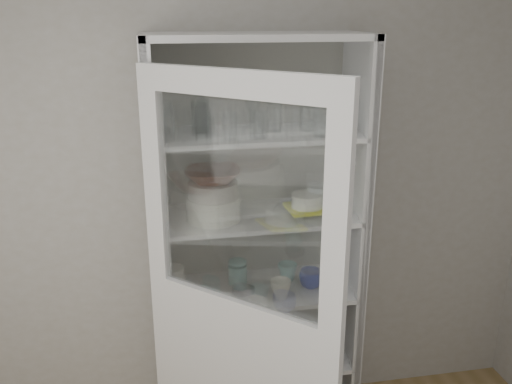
# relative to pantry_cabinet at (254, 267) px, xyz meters

# --- Properties ---
(wall_back) EXTENTS (3.60, 0.02, 2.60)m
(wall_back) POSITION_rel_pantry_cabinet_xyz_m (-0.20, 0.16, 0.36)
(wall_back) COLOR #A29D93
(wall_back) RESTS_ON ground
(pantry_cabinet) EXTENTS (1.00, 0.45, 2.10)m
(pantry_cabinet) POSITION_rel_pantry_cabinet_xyz_m (0.00, 0.00, 0.00)
(pantry_cabinet) COLOR silver
(pantry_cabinet) RESTS_ON floor
(cupboard_door) EXTENTS (0.69, 0.64, 2.00)m
(cupboard_door) POSITION_rel_pantry_cabinet_xyz_m (-0.17, -0.59, -0.07)
(cupboard_door) COLOR silver
(cupboard_door) RESTS_ON floor
(tumbler_0) EXTENTS (0.08, 0.08, 0.14)m
(tumbler_0) POSITION_rel_pantry_cabinet_xyz_m (-0.41, -0.18, 0.79)
(tumbler_0) COLOR silver
(tumbler_0) RESTS_ON shelf_glass
(tumbler_1) EXTENTS (0.09, 0.09, 0.14)m
(tumbler_1) POSITION_rel_pantry_cabinet_xyz_m (-0.25, -0.21, 0.79)
(tumbler_1) COLOR silver
(tumbler_1) RESTS_ON shelf_glass
(tumbler_2) EXTENTS (0.06, 0.06, 0.13)m
(tumbler_2) POSITION_rel_pantry_cabinet_xyz_m (-0.14, -0.20, 0.78)
(tumbler_2) COLOR silver
(tumbler_2) RESTS_ON shelf_glass
(tumbler_3) EXTENTS (0.07, 0.07, 0.13)m
(tumbler_3) POSITION_rel_pantry_cabinet_xyz_m (-0.02, -0.20, 0.79)
(tumbler_3) COLOR silver
(tumbler_3) RESTS_ON shelf_glass
(tumbler_4) EXTENTS (0.08, 0.08, 0.13)m
(tumbler_4) POSITION_rel_pantry_cabinet_xyz_m (-0.00, -0.19, 0.78)
(tumbler_4) COLOR silver
(tumbler_4) RESTS_ON shelf_glass
(tumbler_5) EXTENTS (0.07, 0.07, 0.14)m
(tumbler_5) POSITION_rel_pantry_cabinet_xyz_m (0.35, -0.22, 0.79)
(tumbler_5) COLOR silver
(tumbler_5) RESTS_ON shelf_glass
(tumbler_6) EXTENTS (0.09, 0.09, 0.16)m
(tumbler_6) POSITION_rel_pantry_cabinet_xyz_m (0.27, -0.21, 0.80)
(tumbler_6) COLOR silver
(tumbler_6) RESTS_ON shelf_glass
(tumbler_7) EXTENTS (0.10, 0.10, 0.15)m
(tumbler_7) POSITION_rel_pantry_cabinet_xyz_m (-0.41, -0.09, 0.80)
(tumbler_7) COLOR silver
(tumbler_7) RESTS_ON shelf_glass
(tumbler_8) EXTENTS (0.10, 0.10, 0.15)m
(tumbler_8) POSITION_rel_pantry_cabinet_xyz_m (-0.23, -0.07, 0.80)
(tumbler_8) COLOR silver
(tumbler_8) RESTS_ON shelf_glass
(tumbler_9) EXTENTS (0.07, 0.07, 0.13)m
(tumbler_9) POSITION_rel_pantry_cabinet_xyz_m (-0.24, -0.08, 0.78)
(tumbler_9) COLOR silver
(tumbler_9) RESTS_ON shelf_glass
(tumbler_10) EXTENTS (0.09, 0.09, 0.14)m
(tumbler_10) POSITION_rel_pantry_cabinet_xyz_m (0.09, -0.05, 0.79)
(tumbler_10) COLOR silver
(tumbler_10) RESTS_ON shelf_glass
(tumbler_11) EXTENTS (0.08, 0.08, 0.15)m
(tumbler_11) POSITION_rel_pantry_cabinet_xyz_m (0.24, -0.07, 0.79)
(tumbler_11) COLOR silver
(tumbler_11) RESTS_ON shelf_glass
(goblet_0) EXTENTS (0.07, 0.07, 0.16)m
(goblet_0) POSITION_rel_pantry_cabinet_xyz_m (-0.41, 0.01, 0.80)
(goblet_0) COLOR silver
(goblet_0) RESTS_ON shelf_glass
(goblet_1) EXTENTS (0.08, 0.08, 0.18)m
(goblet_1) POSITION_rel_pantry_cabinet_xyz_m (-0.25, 0.03, 0.81)
(goblet_1) COLOR silver
(goblet_1) RESTS_ON shelf_glass
(goblet_2) EXTENTS (0.07, 0.07, 0.16)m
(goblet_2) POSITION_rel_pantry_cabinet_xyz_m (0.00, 0.05, 0.80)
(goblet_2) COLOR silver
(goblet_2) RESTS_ON shelf_glass
(goblet_3) EXTENTS (0.08, 0.08, 0.18)m
(goblet_3) POSITION_rel_pantry_cabinet_xyz_m (0.38, 0.01, 0.81)
(goblet_3) COLOR silver
(goblet_3) RESTS_ON shelf_glass
(plate_stack_front) EXTENTS (0.25, 0.25, 0.11)m
(plate_stack_front) POSITION_rel_pantry_cabinet_xyz_m (-0.21, -0.11, 0.38)
(plate_stack_front) COLOR white
(plate_stack_front) RESTS_ON shelf_plates
(plate_stack_back) EXTENTS (0.21, 0.21, 0.07)m
(plate_stack_back) POSITION_rel_pantry_cabinet_xyz_m (-0.20, 0.08, 0.36)
(plate_stack_back) COLOR white
(plate_stack_back) RESTS_ON shelf_plates
(cream_bowl) EXTENTS (0.24, 0.24, 0.07)m
(cream_bowl) POSITION_rel_pantry_cabinet_xyz_m (-0.21, -0.11, 0.47)
(cream_bowl) COLOR beige
(cream_bowl) RESTS_ON plate_stack_front
(terracotta_bowl) EXTENTS (0.28, 0.28, 0.06)m
(terracotta_bowl) POSITION_rel_pantry_cabinet_xyz_m (-0.21, -0.11, 0.53)
(terracotta_bowl) COLOR #481E10
(terracotta_bowl) RESTS_ON cream_bowl
(glass_platter) EXTENTS (0.33, 0.33, 0.02)m
(glass_platter) POSITION_rel_pantry_cabinet_xyz_m (0.24, -0.11, 0.33)
(glass_platter) COLOR silver
(glass_platter) RESTS_ON shelf_plates
(yellow_trivet) EXTENTS (0.20, 0.20, 0.01)m
(yellow_trivet) POSITION_rel_pantry_cabinet_xyz_m (0.24, -0.11, 0.35)
(yellow_trivet) COLOR #FFEE11
(yellow_trivet) RESTS_ON glass_platter
(white_ramekin) EXTENTS (0.18, 0.18, 0.06)m
(white_ramekin) POSITION_rel_pantry_cabinet_xyz_m (0.24, -0.11, 0.38)
(white_ramekin) COLOR white
(white_ramekin) RESTS_ON yellow_trivet
(grey_bowl_stack) EXTENTS (0.12, 0.12, 0.12)m
(grey_bowl_stack) POSITION_rel_pantry_cabinet_xyz_m (0.32, -0.06, 0.38)
(grey_bowl_stack) COLOR silver
(grey_bowl_stack) RESTS_ON shelf_plates
(mug_blue) EXTENTS (0.14, 0.14, 0.09)m
(mug_blue) POSITION_rel_pantry_cabinet_xyz_m (0.27, -0.12, -0.03)
(mug_blue) COLOR navy
(mug_blue) RESTS_ON shelf_mugs
(mug_teal) EXTENTS (0.13, 0.13, 0.09)m
(mug_teal) POSITION_rel_pantry_cabinet_xyz_m (0.17, -0.02, -0.03)
(mug_teal) COLOR #20766B
(mug_teal) RESTS_ON shelf_mugs
(mug_white) EXTENTS (0.13, 0.13, 0.10)m
(mug_white) POSITION_rel_pantry_cabinet_xyz_m (0.10, -0.20, -0.03)
(mug_white) COLOR white
(mug_white) RESTS_ON shelf_mugs
(teal_jar) EXTENTS (0.10, 0.10, 0.12)m
(teal_jar) POSITION_rel_pantry_cabinet_xyz_m (-0.08, 0.00, -0.02)
(teal_jar) COLOR #20766B
(teal_jar) RESTS_ON shelf_mugs
(measuring_cups) EXTENTS (0.09, 0.09, 0.04)m
(measuring_cups) POSITION_rel_pantry_cabinet_xyz_m (-0.08, -0.11, -0.06)
(measuring_cups) COLOR #A4A5B2
(measuring_cups) RESTS_ON shelf_mugs
(white_canister) EXTENTS (0.12, 0.12, 0.13)m
(white_canister) POSITION_rel_pantry_cabinet_xyz_m (-0.41, -0.03, -0.02)
(white_canister) COLOR white
(white_canister) RESTS_ON shelf_mugs
(cream_dish) EXTENTS (0.28, 0.28, 0.07)m
(cream_dish) POSITION_rel_pantry_cabinet_xyz_m (-0.25, -0.08, -0.45)
(cream_dish) COLOR beige
(cream_dish) RESTS_ON shelf_bot
(tin_box) EXTENTS (0.23, 0.17, 0.06)m
(tin_box) POSITION_rel_pantry_cabinet_xyz_m (0.04, -0.08, -0.45)
(tin_box) COLOR #ADADAE
(tin_box) RESTS_ON shelf_bot
(tumbler_12) EXTENTS (0.07, 0.07, 0.15)m
(tumbler_12) POSITION_rel_pantry_cabinet_xyz_m (0.36, -0.18, 0.79)
(tumbler_12) COLOR silver
(tumbler_12) RESTS_ON shelf_glass
(tumbler_13) EXTENTS (0.07, 0.07, 0.14)m
(tumbler_13) POSITION_rel_pantry_cabinet_xyz_m (-0.26, -0.08, 0.79)
(tumbler_13) COLOR silver
(tumbler_13) RESTS_ON shelf_glass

